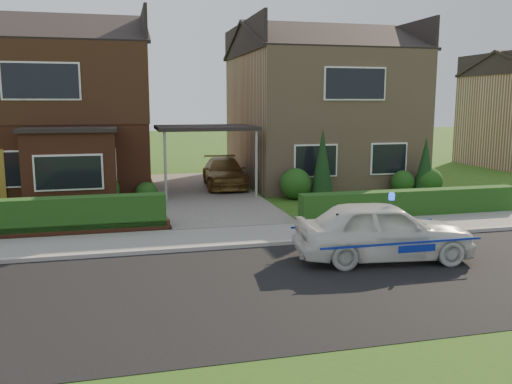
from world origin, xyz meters
name	(u,v)px	position (x,y,z in m)	size (l,w,h in m)	color
ground	(289,286)	(0.00, 0.00, 0.00)	(120.00, 120.00, 0.00)	#235216
road	(289,286)	(0.00, 0.00, 0.00)	(60.00, 6.00, 0.02)	black
kerb	(254,245)	(0.00, 3.05, 0.06)	(60.00, 0.16, 0.12)	#9E9993
sidewalk	(245,236)	(0.00, 4.10, 0.05)	(60.00, 2.00, 0.10)	slate
driveway	(206,194)	(0.00, 11.00, 0.06)	(3.80, 12.00, 0.12)	#666059
house_left	(55,99)	(-5.78, 13.90, 3.81)	(7.50, 9.53, 7.25)	brown
house_right	(319,102)	(5.80, 13.99, 3.66)	(7.50, 8.06, 7.25)	#9F7F61
carport_link	(206,129)	(0.00, 10.95, 2.66)	(3.80, 3.00, 2.77)	black
dwarf_wall	(27,233)	(-5.80, 5.30, 0.18)	(7.70, 0.25, 0.36)	brown
hedge_left	(29,238)	(-5.80, 5.45, 0.00)	(7.50, 0.55, 0.90)	#143812
hedge_right	(410,217)	(5.80, 5.35, 0.00)	(7.50, 0.55, 0.80)	#143812
shrub_left_mid	(100,190)	(-4.00, 9.30, 0.66)	(1.32, 1.32, 1.32)	#143812
shrub_left_near	(147,193)	(-2.40, 9.60, 0.42)	(0.84, 0.84, 0.84)	#143812
shrub_right_near	(295,184)	(3.20, 9.40, 0.60)	(1.20, 1.20, 1.20)	#143812
shrub_right_mid	(403,182)	(7.80, 9.50, 0.48)	(0.96, 0.96, 0.96)	#143812
shrub_right_far	(429,181)	(8.80, 9.20, 0.54)	(1.08, 1.08, 1.08)	#143812
conifer_a	(322,165)	(4.20, 9.20, 1.30)	(0.90, 0.90, 2.60)	black
conifer_b	(425,167)	(8.60, 9.20, 1.10)	(0.90, 0.90, 2.20)	black
police_car	(383,231)	(2.68, 1.20, 0.71)	(3.82, 4.33, 1.58)	silver
driveway_car	(224,173)	(1.00, 12.42, 0.72)	(1.68, 4.13, 1.20)	brown
potted_plant_b	(149,214)	(-2.50, 6.00, 0.40)	(0.36, 0.44, 0.80)	gray
potted_plant_c	(46,202)	(-5.77, 9.00, 0.37)	(0.42, 0.42, 0.75)	gray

